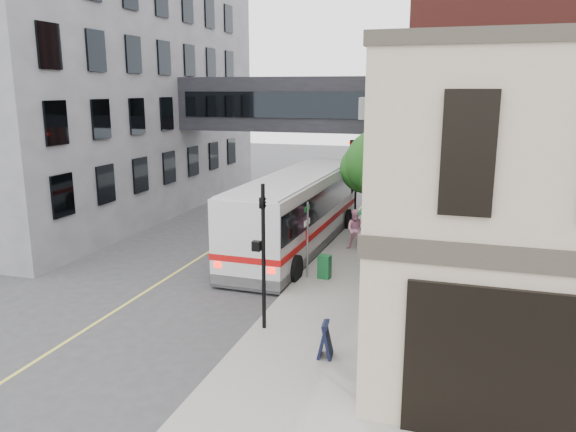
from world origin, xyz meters
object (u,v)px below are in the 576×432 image
Objects in this scene: bus at (298,208)px; pedestrian_b at (356,230)px; sandwich_board at (325,340)px; newspaper_box at (324,267)px; pedestrian_a at (382,237)px; pedestrian_c at (377,220)px.

pedestrian_b is (2.75, 0.07, -0.85)m from bus.
pedestrian_b reaches higher than sandwich_board.
pedestrian_b is at bearing 1.42° from bus.
bus is at bearing 124.86° from newspaper_box.
pedestrian_b is at bearing 90.43° from newspaper_box.
sandwich_board is at bearing -82.61° from pedestrian_b.
pedestrian_a is 0.89× the size of pedestrian_b.
sandwich_board is (3.91, -10.63, -1.28)m from bus.
newspaper_box is (-0.42, -4.30, -0.47)m from pedestrian_b.
pedestrian_c is 7.36m from newspaper_box.
bus is 6.92× the size of pedestrian_b.
sandwich_board reaches higher than newspaper_box.
pedestrian_a reaches higher than pedestrian_c.
bus reaches higher than pedestrian_c.
bus reaches higher than sandwich_board.
pedestrian_b reaches higher than pedestrian_a.
bus reaches higher than pedestrian_b.
pedestrian_b is 10.77m from sandwich_board.
pedestrian_c is (-0.78, 3.54, -0.06)m from pedestrian_a.
pedestrian_c reaches higher than newspaper_box.
bus is at bearing 165.37° from pedestrian_a.
sandwich_board is at bearing -87.72° from pedestrian_c.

